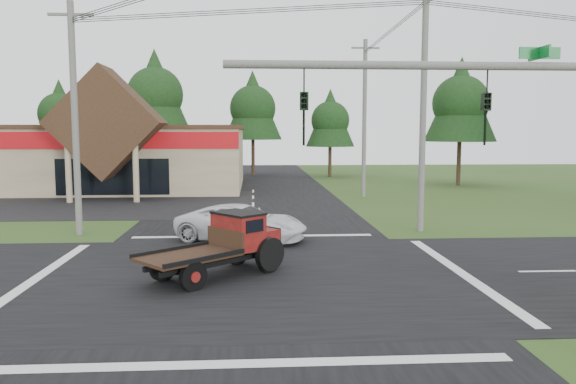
{
  "coord_description": "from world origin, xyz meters",
  "views": [
    {
      "loc": [
        0.05,
        -18.07,
        4.78
      ],
      "look_at": [
        1.5,
        5.44,
        2.2
      ],
      "focal_mm": 35.0,
      "sensor_mm": 36.0,
      "label": 1
    }
  ],
  "objects": [
    {
      "name": "utility_pole_ne",
      "position": [
        8.0,
        8.0,
        5.89
      ],
      "size": [
        2.0,
        0.3,
        11.5
      ],
      "color": "#595651",
      "rests_on": "ground"
    },
    {
      "name": "road_ew",
      "position": [
        0.0,
        0.0,
        0.01
      ],
      "size": [
        120.0,
        12.0,
        0.02
      ],
      "primitive_type": "cube",
      "color": "black",
      "rests_on": "ground"
    },
    {
      "name": "tree_row_b",
      "position": [
        -20.0,
        42.0,
        6.7
      ],
      "size": [
        5.6,
        5.6,
        10.1
      ],
      "color": "#332316",
      "rests_on": "ground"
    },
    {
      "name": "utility_pole_nw",
      "position": [
        -8.0,
        8.0,
        5.39
      ],
      "size": [
        2.0,
        0.3,
        10.5
      ],
      "color": "#595651",
      "rests_on": "ground"
    },
    {
      "name": "parking_apron",
      "position": [
        -14.0,
        19.0,
        0.01
      ],
      "size": [
        28.0,
        14.0,
        0.02
      ],
      "primitive_type": "cube",
      "color": "black",
      "rests_on": "ground"
    },
    {
      "name": "tree_row_c",
      "position": [
        -10.0,
        41.0,
        8.72
      ],
      "size": [
        7.28,
        7.28,
        13.13
      ],
      "color": "#332316",
      "rests_on": "ground"
    },
    {
      "name": "ground",
      "position": [
        0.0,
        0.0,
        0.0
      ],
      "size": [
        120.0,
        120.0,
        0.0
      ],
      "primitive_type": "plane",
      "color": "#304819",
      "rests_on": "ground"
    },
    {
      "name": "antique_flatbed_truck",
      "position": [
        -1.23,
        -0.0,
        1.05
      ],
      "size": [
        5.01,
        4.75,
        2.09
      ],
      "primitive_type": null,
      "rotation": [
        0.0,
        0.0,
        -0.84
      ],
      "color": "#540C0C",
      "rests_on": "ground"
    },
    {
      "name": "tree_side_ne",
      "position": [
        18.0,
        30.0,
        7.38
      ],
      "size": [
        6.16,
        6.16,
        11.11
      ],
      "color": "#332316",
      "rests_on": "ground"
    },
    {
      "name": "traffic_signal_mast",
      "position": [
        5.82,
        -7.5,
        4.43
      ],
      "size": [
        8.12,
        0.24,
        7.0
      ],
      "color": "#595651",
      "rests_on": "ground"
    },
    {
      "name": "utility_pole_n",
      "position": [
        8.0,
        22.0,
        5.74
      ],
      "size": [
        2.0,
        0.3,
        11.2
      ],
      "color": "#595651",
      "rests_on": "ground"
    },
    {
      "name": "road_ns",
      "position": [
        0.0,
        0.0,
        0.01
      ],
      "size": [
        12.0,
        120.0,
        0.02
      ],
      "primitive_type": "cube",
      "color": "black",
      "rests_on": "ground"
    },
    {
      "name": "white_pickup",
      "position": [
        -0.47,
        6.11,
        0.79
      ],
      "size": [
        6.22,
        4.41,
        1.57
      ],
      "primitive_type": "imported",
      "rotation": [
        0.0,
        0.0,
        1.22
      ],
      "color": "white",
      "rests_on": "ground"
    },
    {
      "name": "tree_row_d",
      "position": [
        0.0,
        42.0,
        7.38
      ],
      "size": [
        6.16,
        6.16,
        11.11
      ],
      "color": "#332316",
      "rests_on": "ground"
    },
    {
      "name": "cvs_building",
      "position": [
        -15.7,
        29.57,
        2.78
      ],
      "size": [
        30.4,
        18.2,
        9.19
      ],
      "color": "gray",
      "rests_on": "ground"
    },
    {
      "name": "tree_row_e",
      "position": [
        8.0,
        40.0,
        6.03
      ],
      "size": [
        5.04,
        5.04,
        9.09
      ],
      "color": "#332316",
      "rests_on": "ground"
    }
  ]
}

